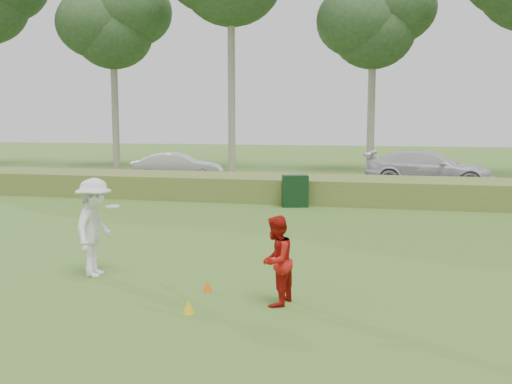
% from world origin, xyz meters
% --- Properties ---
extents(ground, '(120.00, 120.00, 0.00)m').
position_xyz_m(ground, '(0.00, 0.00, 0.00)').
color(ground, '#3C6722').
rests_on(ground, ground).
extents(reed_strip, '(80.00, 3.00, 0.90)m').
position_xyz_m(reed_strip, '(0.00, 12.00, 0.45)').
color(reed_strip, '#5A6D2B').
rests_on(reed_strip, ground).
extents(park_road, '(80.00, 6.00, 0.06)m').
position_xyz_m(park_road, '(0.00, 17.00, 0.03)').
color(park_road, '#2D2D2D').
rests_on(park_road, ground).
extents(tree_2, '(6.50, 6.50, 12.00)m').
position_xyz_m(tree_2, '(-14.00, 24.00, 8.97)').
color(tree_2, gray).
rests_on(tree_2, ground).
extents(tree_4, '(6.24, 6.24, 11.50)m').
position_xyz_m(tree_4, '(2.00, 24.50, 8.59)').
color(tree_4, gray).
rests_on(tree_4, ground).
extents(player_white, '(0.96, 1.33, 1.94)m').
position_xyz_m(player_white, '(-2.40, 0.40, 0.97)').
color(player_white, white).
rests_on(player_white, ground).
extents(player_red, '(0.71, 0.83, 1.50)m').
position_xyz_m(player_red, '(1.42, -0.54, 0.75)').
color(player_red, '#AF140F').
rests_on(player_red, ground).
extents(cone_orange, '(0.19, 0.19, 0.21)m').
position_xyz_m(cone_orange, '(0.08, -0.11, 0.10)').
color(cone_orange, '#E15F0B').
rests_on(cone_orange, ground).
extents(cone_yellow, '(0.21, 0.21, 0.23)m').
position_xyz_m(cone_yellow, '(0.15, -1.29, 0.11)').
color(cone_yellow, gold).
rests_on(cone_yellow, ground).
extents(utility_cabinet, '(1.03, 0.80, 1.13)m').
position_xyz_m(utility_cabinet, '(-0.07, 10.29, 0.56)').
color(utility_cabinet, black).
rests_on(utility_cabinet, ground).
extents(car_mid, '(4.60, 2.53, 1.44)m').
position_xyz_m(car_mid, '(-6.81, 16.19, 0.78)').
color(car_mid, silver).
rests_on(car_mid, park_road).
extents(car_right, '(5.86, 2.90, 1.64)m').
position_xyz_m(car_right, '(4.87, 17.23, 0.88)').
color(car_right, silver).
rests_on(car_right, park_road).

